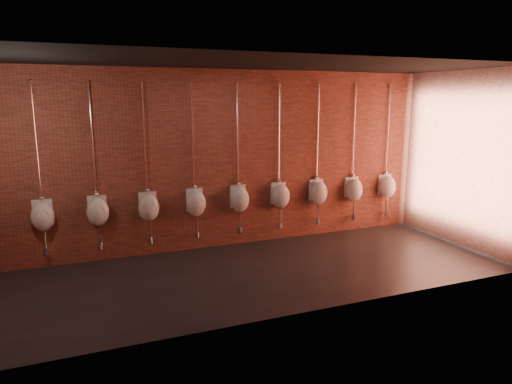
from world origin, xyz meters
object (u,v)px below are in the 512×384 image
urinal_3 (149,206)px  urinal_6 (280,195)px  urinal_2 (98,211)px  urinal_5 (240,199)px  urinal_7 (318,192)px  urinal_8 (354,189)px  urinal_1 (43,215)px  urinal_9 (387,186)px  urinal_4 (196,202)px

urinal_3 → urinal_6: 2.47m
urinal_2 → urinal_5: size_ratio=1.00×
urinal_5 → urinal_7: 1.64m
urinal_2 → urinal_8: same height
urinal_7 → urinal_1: bearing=180.0°
urinal_1 → urinal_9: same height
urinal_9 → urinal_8: bearing=180.0°
urinal_6 → urinal_8: bearing=0.0°
urinal_4 → urinal_6: same height
urinal_3 → urinal_1: bearing=180.0°
urinal_1 → urinal_8: 5.75m
urinal_3 → urinal_2: bearing=180.0°
urinal_9 → urinal_3: bearing=180.0°
urinal_1 → urinal_5: (3.29, 0.00, 0.00)m
urinal_6 → urinal_4: bearing=180.0°
urinal_6 → urinal_3: bearing=180.0°
urinal_1 → urinal_4: same height
urinal_1 → urinal_5: bearing=0.0°
urinal_1 → urinal_6: size_ratio=1.00×
urinal_6 → urinal_9: bearing=0.0°
urinal_2 → urinal_6: (3.29, 0.00, 0.00)m
urinal_3 → urinal_6: bearing=0.0°
urinal_4 → urinal_5: same height
urinal_5 → urinal_8: size_ratio=1.00×
urinal_7 → urinal_8: 0.82m
urinal_5 → urinal_7: (1.64, 0.00, 0.00)m
urinal_6 → urinal_8: size_ratio=1.00×
urinal_4 → urinal_8: same height
urinal_4 → urinal_9: bearing=0.0°
urinal_3 → urinal_9: size_ratio=1.00×
urinal_8 → urinal_9: size_ratio=1.00×
urinal_2 → urinal_6: same height
urinal_1 → urinal_5: same height
urinal_2 → urinal_3: size_ratio=1.00×
urinal_3 → urinal_4: size_ratio=1.00×
urinal_6 → urinal_7: size_ratio=1.00×
urinal_1 → urinal_9: (6.57, 0.00, 0.00)m
urinal_3 → urinal_9: 4.93m
urinal_1 → urinal_8: same height
urinal_7 → urinal_9: 1.64m
urinal_4 → urinal_7: (2.47, 0.00, 0.00)m
urinal_1 → urinal_7: 4.93m
urinal_1 → urinal_4: size_ratio=1.00×
urinal_4 → urinal_5: bearing=0.0°
urinal_4 → urinal_7: size_ratio=1.00×
urinal_4 → urinal_9: size_ratio=1.00×
urinal_5 → urinal_7: bearing=0.0°
urinal_1 → urinal_6: same height
urinal_6 → urinal_9: (2.47, 0.00, 0.00)m
urinal_5 → urinal_6: 0.82m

